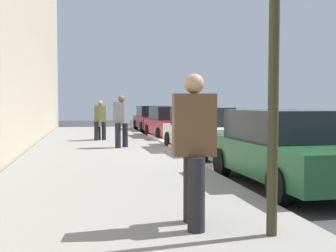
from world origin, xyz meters
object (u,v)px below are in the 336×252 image
at_px(parked_car_maroon, 153,119).
at_px(parked_car_green, 285,148).
at_px(parked_car_red, 171,123).
at_px(pedestrian_brown_coat, 194,146).
at_px(pedestrian_olive_coat, 100,119).
at_px(pedestrian_grey_coat, 121,120).
at_px(rolling_suitcase, 98,133).
at_px(parked_car_white, 202,130).

distance_m(parked_car_maroon, parked_car_green, 16.59).
bearing_deg(parked_car_red, pedestrian_brown_coat, -10.25).
distance_m(parked_car_maroon, parked_car_red, 5.45).
xyz_separation_m(parked_car_maroon, pedestrian_olive_coat, (6.98, -3.27, 0.26)).
height_order(parked_car_green, pedestrian_grey_coat, pedestrian_grey_coat).
xyz_separation_m(pedestrian_grey_coat, pedestrian_brown_coat, (9.40, 0.11, 0.04)).
distance_m(pedestrian_grey_coat, rolling_suitcase, 3.53).
distance_m(pedestrian_grey_coat, pedestrian_brown_coat, 9.40).
xyz_separation_m(parked_car_maroon, parked_car_white, (10.90, -0.05, -0.00)).
distance_m(pedestrian_olive_coat, rolling_suitcase, 0.71).
bearing_deg(parked_car_white, rolling_suitcase, -142.54).
distance_m(parked_car_green, pedestrian_grey_coat, 7.13).
distance_m(parked_car_white, pedestrian_olive_coat, 5.08).
relative_size(parked_car_white, rolling_suitcase, 4.86).
xyz_separation_m(parked_car_white, rolling_suitcase, (-4.30, -3.30, -0.34)).
bearing_deg(pedestrian_olive_coat, pedestrian_grey_coat, 11.77).
bearing_deg(parked_car_green, pedestrian_olive_coat, -160.96).
relative_size(parked_car_maroon, pedestrian_olive_coat, 2.78).
relative_size(parked_car_green, pedestrian_olive_coat, 2.77).
height_order(parked_car_white, pedestrian_grey_coat, pedestrian_grey_coat).
height_order(parked_car_red, parked_car_green, same).
height_order(parked_car_white, parked_car_green, same).
bearing_deg(parked_car_red, pedestrian_grey_coat, -30.08).
xyz_separation_m(parked_car_red, parked_car_white, (5.45, -0.04, -0.00)).
xyz_separation_m(parked_car_white, pedestrian_grey_coat, (-0.91, -2.59, 0.34)).
bearing_deg(pedestrian_brown_coat, rolling_suitcase, -176.34).
distance_m(pedestrian_grey_coat, pedestrian_olive_coat, 3.08).
xyz_separation_m(parked_car_maroon, pedestrian_brown_coat, (19.39, -2.53, 0.38)).
distance_m(parked_car_green, pedestrian_brown_coat, 3.83).
distance_m(parked_car_maroon, pedestrian_brown_coat, 19.56).
bearing_deg(parked_car_maroon, pedestrian_grey_coat, -14.80).
relative_size(parked_car_maroon, parked_car_red, 1.02).
relative_size(parked_car_red, pedestrian_olive_coat, 2.71).
bearing_deg(rolling_suitcase, pedestrian_grey_coat, 11.82).
bearing_deg(pedestrian_brown_coat, parked_car_red, 169.75).
xyz_separation_m(parked_car_white, pedestrian_olive_coat, (-3.92, -3.22, 0.26)).
distance_m(parked_car_red, parked_car_white, 5.45).
relative_size(parked_car_maroon, parked_car_white, 1.04).
distance_m(parked_car_white, pedestrian_grey_coat, 2.76).
xyz_separation_m(pedestrian_grey_coat, rolling_suitcase, (-3.39, -0.71, -0.68)).
height_order(parked_car_maroon, pedestrian_grey_coat, pedestrian_grey_coat).
xyz_separation_m(parked_car_white, pedestrian_brown_coat, (8.49, -2.48, 0.38)).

